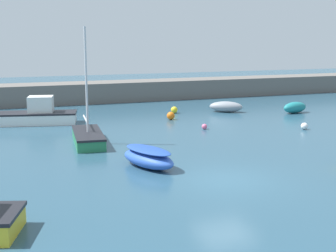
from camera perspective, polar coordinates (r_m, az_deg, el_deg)
name	(u,v)px	position (r m, az deg, el deg)	size (l,w,h in m)	color
ground_plane	(226,182)	(20.22, 7.03, -6.84)	(120.00, 120.00, 0.20)	#284C60
harbor_breakwater	(93,92)	(45.18, -9.15, 4.10)	(60.82, 3.64, 1.86)	#66605B
dinghy_near_pier	(295,107)	(39.27, 15.21, 2.19)	(2.47, 1.39, 0.90)	teal
open_tender_yellow	(226,107)	(38.67, 7.08, 2.35)	(2.87, 2.38, 0.88)	gray
sailboat_tall_mast	(88,136)	(27.22, -9.72, -1.26)	(2.06, 5.25, 6.60)	#287A4C
rowboat_with_red_cover	(148,157)	(21.93, -2.44, -3.82)	(2.40, 3.56, 0.95)	#2D56B7
cabin_cruiser_white	(37,115)	(34.26, -15.72, 1.30)	(6.05, 3.33, 1.96)	white
mooring_buoy_yellow	(174,110)	(37.80, 0.77, 1.98)	(0.54, 0.54, 0.54)	yellow
mooring_buoy_orange	(171,116)	(34.77, 0.34, 1.26)	(0.59, 0.59, 0.59)	orange
mooring_buoy_white	(304,126)	(32.28, 16.29, -0.02)	(0.46, 0.46, 0.46)	white
mooring_buoy_pink	(204,127)	(31.20, 4.46, -0.06)	(0.36, 0.36, 0.36)	#EA668C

